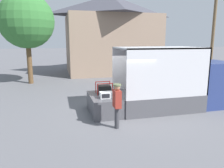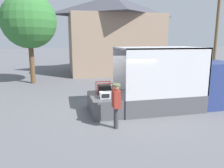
{
  "view_description": "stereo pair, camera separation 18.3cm",
  "coord_description": "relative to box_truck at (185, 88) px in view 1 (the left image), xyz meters",
  "views": [
    {
      "loc": [
        -2.67,
        -9.33,
        3.28
      ],
      "look_at": [
        -0.36,
        -0.2,
        1.36
      ],
      "focal_mm": 35.0,
      "sensor_mm": 36.0,
      "label": 1
    },
    {
      "loc": [
        -2.49,
        -9.37,
        3.28
      ],
      "look_at": [
        -0.36,
        -0.2,
        1.36
      ],
      "focal_mm": 35.0,
      "sensor_mm": 36.0,
      "label": 2
    }
  ],
  "objects": [
    {
      "name": "tailgate_deck",
      "position": [
        -4.07,
        0.0,
        -0.53
      ],
      "size": [
        1.32,
        2.17,
        0.81
      ],
      "primitive_type": "cube",
      "color": "#4C4C51",
      "rests_on": "ground"
    },
    {
      "name": "utility_pole",
      "position": [
        8.08,
        8.44,
        3.16
      ],
      "size": [
        1.8,
        0.28,
        7.87
      ],
      "color": "brown",
      "rests_on": "ground"
    },
    {
      "name": "ground_plane",
      "position": [
        -3.41,
        0.0,
        -0.93
      ],
      "size": [
        160.0,
        160.0,
        0.0
      ],
      "primitive_type": "plane",
      "color": "slate"
    },
    {
      "name": "microwave",
      "position": [
        -4.09,
        -0.45,
        0.02
      ],
      "size": [
        0.54,
        0.37,
        0.27
      ],
      "color": "white",
      "rests_on": "tailgate_deck"
    },
    {
      "name": "street_tree",
      "position": [
        -8.07,
        8.07,
        3.67
      ],
      "size": [
        3.98,
        3.98,
        6.61
      ],
      "color": "brown",
      "rests_on": "ground"
    },
    {
      "name": "box_truck",
      "position": [
        0.0,
        0.0,
        0.0
      ],
      "size": [
        5.81,
        2.29,
        2.95
      ],
      "color": "navy",
      "rests_on": "ground"
    },
    {
      "name": "house_backdrop",
      "position": [
        -0.67,
        12.52,
        2.92
      ],
      "size": [
        9.08,
        6.94,
        7.57
      ],
      "color": "gray",
      "rests_on": "ground"
    },
    {
      "name": "worker_person",
      "position": [
        -4.0,
        -1.86,
        0.11
      ],
      "size": [
        0.31,
        0.44,
        1.7
      ],
      "color": "#38383D",
      "rests_on": "ground"
    },
    {
      "name": "portable_generator",
      "position": [
        -3.98,
        0.39,
        0.08
      ],
      "size": [
        0.72,
        0.55,
        0.53
      ],
      "color": "black",
      "rests_on": "tailgate_deck"
    }
  ]
}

